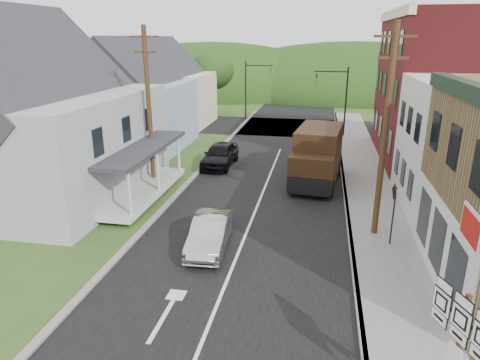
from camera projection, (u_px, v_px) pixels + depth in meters
The scene contains 23 objects.
ground at pixel (235, 262), 16.72m from camera, with size 120.00×120.00×0.00m, color #2D4719.
road at pixel (267, 182), 26.04m from camera, with size 9.00×90.00×0.02m, color black.
cross_road at pixel (289, 127), 41.87m from camera, with size 60.00×9.00×0.02m, color black.
sidewalk_right at pixel (371, 199), 23.10m from camera, with size 2.80×55.00×0.15m, color slate.
curb_right at pixel (345, 197), 23.34m from camera, with size 0.20×55.00×0.15m, color slate.
curb_left at pixel (184, 187), 24.98m from camera, with size 0.30×55.00×0.12m, color slate.
storefront_red at pixel (447, 89), 28.96m from camera, with size 8.00×12.00×10.00m, color maroon.
house_gray at pixel (39, 118), 23.10m from camera, with size 10.20×12.24×8.35m.
house_blue at pixel (140, 100), 33.34m from camera, with size 7.14×8.16×7.28m.
house_cream at pixel (172, 87), 41.81m from camera, with size 7.14×8.16×7.28m.
utility_pole_right at pixel (385, 132), 17.51m from camera, with size 1.60×0.26×9.00m.
utility_pole_left at pixel (149, 107), 23.85m from camera, with size 1.60×0.26×9.00m.
traffic_signal_right at pixel (338, 94), 36.65m from camera, with size 2.87×0.20×6.00m.
traffic_signal_left at pixel (252, 84), 44.70m from camera, with size 2.87×0.20×6.00m.
tree_left_b at pixel (27, 90), 29.37m from camera, with size 4.80×4.80×6.94m.
tree_left_c at pixel (65, 67), 36.85m from camera, with size 5.80×5.80×8.41m.
tree_left_d at pixel (212, 71), 46.58m from camera, with size 4.80×4.80×6.94m.
forested_ridge at pixel (303, 93), 67.95m from camera, with size 90.00×30.00×16.00m, color #19340F.
silver_sedan at pixel (210, 233), 17.66m from camera, with size 1.42×4.06×1.34m, color #A7A8AC.
dark_sedan at pixel (220, 155), 28.97m from camera, with size 1.87×4.65×1.58m, color black.
delivery_van at pixel (317, 156), 25.25m from camera, with size 3.07×6.17×3.32m.
route_sign_cluster at pixel (459, 340), 9.14m from camera, with size 0.75×1.71×3.19m.
warning_sign at pixel (394, 206), 17.35m from camera, with size 0.13×0.75×2.70m.
Camera 1 is at (2.99, -14.53, 8.37)m, focal length 32.00 mm.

